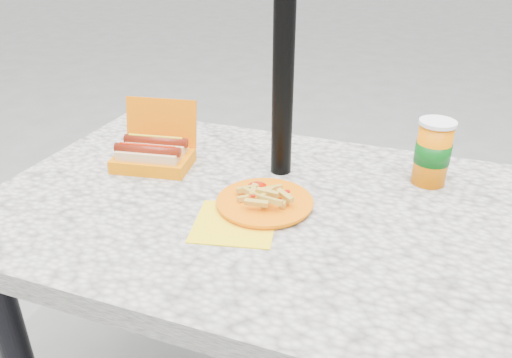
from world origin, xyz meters
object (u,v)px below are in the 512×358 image
(umbrella_pole, at_px, (284,27))
(soda_cup, at_px, (433,152))
(hotdog_box, at_px, (154,153))
(fries_plate, at_px, (262,203))

(umbrella_pole, bearing_deg, soda_cup, 10.60)
(umbrella_pole, distance_m, hotdog_box, 0.45)
(hotdog_box, distance_m, fries_plate, 0.34)
(umbrella_pole, height_order, hotdog_box, umbrella_pole)
(umbrella_pole, xyz_separation_m, hotdog_box, (-0.31, -0.08, -0.32))
(umbrella_pole, xyz_separation_m, fries_plate, (0.02, -0.18, -0.34))
(hotdog_box, height_order, fries_plate, hotdog_box)
(hotdog_box, bearing_deg, umbrella_pole, 5.49)
(fries_plate, bearing_deg, hotdog_box, 163.31)
(soda_cup, bearing_deg, hotdog_box, -167.22)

